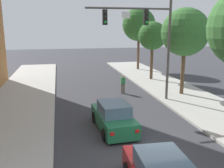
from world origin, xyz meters
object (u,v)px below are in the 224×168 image
object	(u,v)px
street_tree_second	(185,32)
street_tree_third	(152,36)
street_tree_farthest	(139,25)
car_lead_green	(113,117)
pedestrian_crossing_road	(123,83)
traffic_signal_mast	(147,32)

from	to	relation	value
street_tree_second	street_tree_third	bearing A→B (deg)	92.61
street_tree_second	street_tree_farthest	xyz separation A→B (m)	(0.33, 13.04, 0.74)
car_lead_green	pedestrian_crossing_road	bearing A→B (deg)	71.57
car_lead_green	street_tree_third	world-z (taller)	street_tree_third
street_tree_second	pedestrian_crossing_road	bearing A→B (deg)	161.06
car_lead_green	pedestrian_crossing_road	world-z (taller)	pedestrian_crossing_road
street_tree_third	traffic_signal_mast	bearing A→B (deg)	-114.01
traffic_signal_mast	car_lead_green	xyz separation A→B (m)	(-3.54, -4.75, -4.61)
street_tree_second	street_tree_third	distance (m)	6.46
car_lead_green	street_tree_third	size ratio (longest dim) A/B	0.70
traffic_signal_mast	street_tree_third	distance (m)	8.43
traffic_signal_mast	pedestrian_crossing_road	world-z (taller)	traffic_signal_mast
car_lead_green	traffic_signal_mast	bearing A→B (deg)	53.30
street_tree_third	street_tree_farthest	distance (m)	6.75
street_tree_third	street_tree_farthest	xyz separation A→B (m)	(0.63, 6.60, 1.24)
car_lead_green	street_tree_farthest	xyz separation A→B (m)	(7.59, 19.03, 5.27)
pedestrian_crossing_road	traffic_signal_mast	bearing A→B (deg)	-70.62
traffic_signal_mast	street_tree_third	xyz separation A→B (m)	(3.42, 7.68, -0.58)
traffic_signal_mast	street_tree_third	bearing A→B (deg)	65.99
pedestrian_crossing_road	street_tree_third	xyz separation A→B (m)	(4.43, 4.82, 3.84)
pedestrian_crossing_road	street_tree_second	size ratio (longest dim) A/B	0.23
car_lead_green	street_tree_second	bearing A→B (deg)	39.54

